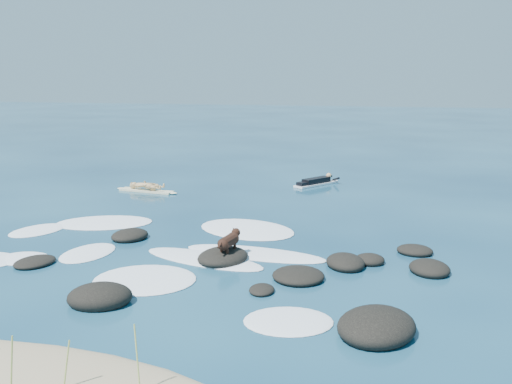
# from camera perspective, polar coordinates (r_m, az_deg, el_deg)

# --- Properties ---
(ground) EXTENTS (160.00, 160.00, 0.00)m
(ground) POSITION_cam_1_polar(r_m,az_deg,el_deg) (15.98, -7.12, -5.75)
(ground) COLOR #0A2642
(ground) RESTS_ON ground
(reef_rocks) EXTENTS (13.30, 6.99, 0.61)m
(reef_rocks) POSITION_cam_1_polar(r_m,az_deg,el_deg) (13.31, -0.53, -8.72)
(reef_rocks) COLOR black
(reef_rocks) RESTS_ON ground
(breaking_foam) EXTENTS (12.46, 9.15, 0.12)m
(breaking_foam) POSITION_cam_1_polar(r_m,az_deg,el_deg) (16.06, -11.27, -5.76)
(breaking_foam) COLOR white
(breaking_foam) RESTS_ON ground
(standing_surfer_rig) EXTENTS (2.90, 0.83, 1.65)m
(standing_surfer_rig) POSITION_cam_1_polar(r_m,az_deg,el_deg) (24.04, -10.94, 1.54)
(standing_surfer_rig) COLOR beige
(standing_surfer_rig) RESTS_ON ground
(paddling_surfer_rig) EXTENTS (1.86, 2.36, 0.45)m
(paddling_surfer_rig) POSITION_cam_1_polar(r_m,az_deg,el_deg) (25.31, 6.10, 1.03)
(paddling_surfer_rig) COLOR white
(paddling_surfer_rig) RESTS_ON ground
(dog) EXTENTS (0.43, 1.28, 0.81)m
(dog) POSITION_cam_1_polar(r_m,az_deg,el_deg) (14.78, -2.69, -4.92)
(dog) COLOR black
(dog) RESTS_ON ground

